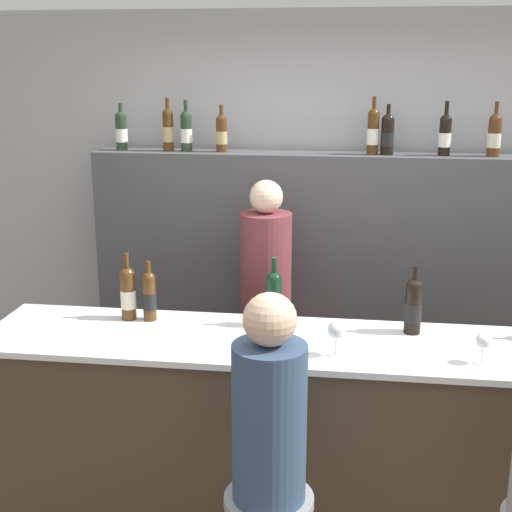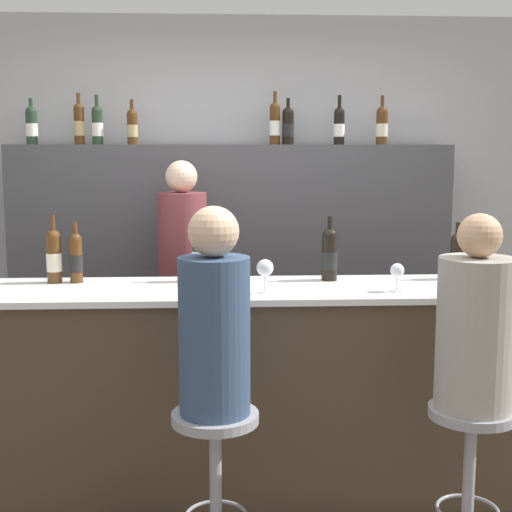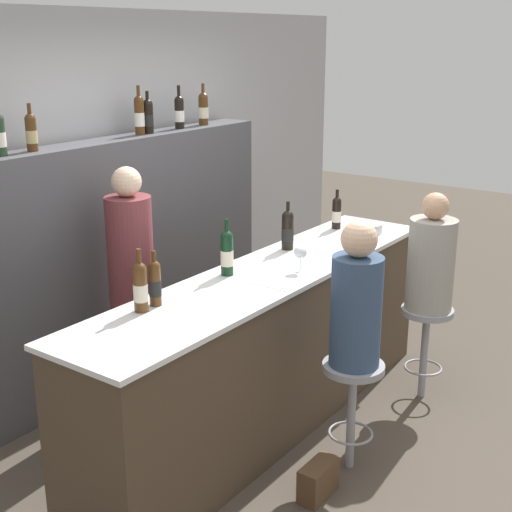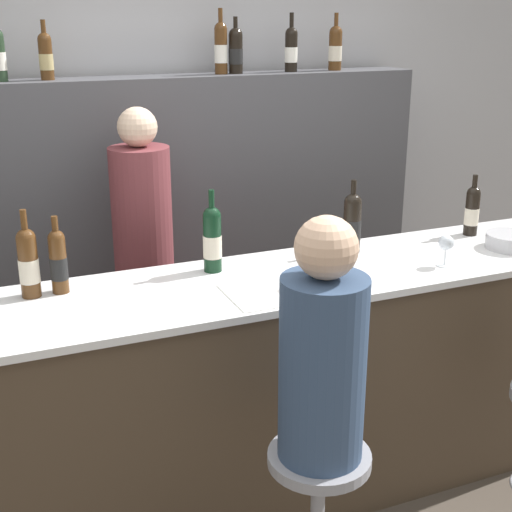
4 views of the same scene
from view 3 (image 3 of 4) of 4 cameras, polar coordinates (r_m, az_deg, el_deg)
name	(u,v)px [view 3 (image 3 of 4)]	position (r m, az deg, el deg)	size (l,w,h in m)	color
ground_plane	(306,438)	(4.63, 3.99, -14.33)	(16.00, 16.00, 0.00)	#4C4238
wall_back	(92,198)	(5.25, -12.96, 4.53)	(6.40, 0.05, 2.60)	#B2B2B7
bar_counter	(267,350)	(4.52, 0.90, -7.56)	(3.07, 0.63, 1.04)	#473828
back_bar_cabinet	(118,261)	(5.20, -10.99, -0.38)	(2.87, 0.28, 1.74)	#4C4C51
wine_bottle_counter_0	(140,286)	(3.73, -9.24, -2.42)	(0.08, 0.08, 0.34)	#4C2D14
wine_bottle_counter_1	(155,282)	(3.80, -8.09, -2.11)	(0.07, 0.07, 0.30)	#4C2D14
wine_bottle_counter_2	(227,252)	(4.24, -2.34, 0.30)	(0.08, 0.08, 0.35)	black
wine_bottle_counter_3	(288,230)	(4.76, 2.55, 2.12)	(0.08, 0.08, 0.33)	black
wine_bottle_counter_4	(337,212)	(5.31, 6.47, 3.49)	(0.07, 0.07, 0.29)	black
wine_bottle_backbar_3	(31,132)	(4.59, -17.54, 9.45)	(0.07, 0.07, 0.29)	#4C2D14
wine_bottle_backbar_4	(139,115)	(5.19, -9.32, 11.09)	(0.07, 0.07, 0.34)	#4C2D14
wine_bottle_backbar_5	(148,116)	(5.25, -8.64, 11.02)	(0.08, 0.08, 0.30)	black
wine_bottle_backbar_6	(179,112)	(5.50, -6.16, 11.40)	(0.07, 0.07, 0.32)	black
wine_bottle_backbar_7	(203,108)	(5.71, -4.24, 11.69)	(0.08, 0.08, 0.32)	#4C2D14
wine_glass_0	(300,253)	(4.32, 3.58, 0.21)	(0.08, 0.08, 0.16)	silver
wine_glass_1	(350,234)	(4.84, 7.50, 1.74)	(0.07, 0.07, 0.14)	silver
metal_bowl	(367,228)	(5.25, 8.89, 2.23)	(0.22, 0.22, 0.07)	#B7B7BC
tasting_menu	(276,282)	(4.15, 1.64, -2.09)	(0.21, 0.30, 0.00)	white
bar_stool_left	(353,388)	(4.14, 7.73, -10.39)	(0.35, 0.35, 0.66)	gray
guest_seated_left	(356,302)	(3.93, 8.03, -3.67)	(0.28, 0.28, 0.83)	#334766
bar_stool_right	(426,328)	(5.01, 13.45, -5.66)	(0.35, 0.35, 0.66)	gray
guest_seated_right	(431,260)	(4.84, 13.85, -0.30)	(0.31, 0.31, 0.80)	gray
bartender	(133,299)	(4.73, -9.83, -3.43)	(0.30, 0.30, 1.64)	brown
handbag	(318,480)	(4.08, 5.00, -17.43)	(0.26, 0.12, 0.20)	#513823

